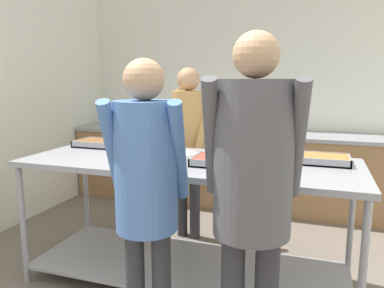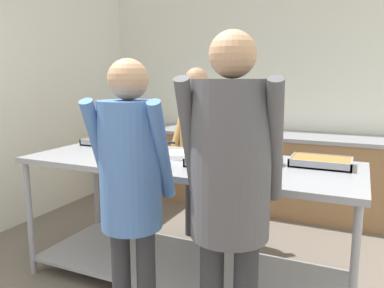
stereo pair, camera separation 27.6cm
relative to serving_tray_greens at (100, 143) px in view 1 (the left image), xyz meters
name	(u,v)px [view 1 (the left image)]	position (x,y,z in m)	size (l,w,h in m)	color
wall_rear	(247,94)	(0.92, 1.95, 0.36)	(4.31, 0.06, 2.65)	silver
wall_left	(5,98)	(-1.21, 0.21, 0.36)	(0.06, 3.60, 2.65)	silver
back_counter	(240,168)	(0.92, 1.58, -0.51)	(4.15, 0.65, 0.90)	olive
serving_counter	(188,201)	(0.90, -0.28, -0.33)	(2.40, 0.90, 0.94)	gray
serving_tray_greens	(100,143)	(0.00, 0.00, 0.00)	(0.40, 0.28, 0.05)	gray
sauce_pan	(140,145)	(0.45, -0.12, 0.03)	(0.42, 0.28, 0.10)	gray
plate_stack	(179,155)	(0.81, -0.22, -0.01)	(0.25, 0.25, 0.04)	white
serving_tray_vegetables	(220,161)	(1.16, -0.35, 0.00)	(0.36, 0.28, 0.05)	gray
broccoli_bowl	(270,158)	(1.47, -0.18, 0.01)	(0.19, 0.19, 0.09)	#3D668C
serving_tray_roast	(320,159)	(1.80, -0.07, 0.00)	(0.39, 0.27, 0.05)	gray
guest_serving_left	(146,179)	(0.94, -1.05, 0.04)	(0.47, 0.38, 1.62)	#2D2D33
guest_serving_right	(253,177)	(1.50, -1.07, 0.10)	(0.50, 0.39, 1.73)	#2D2D33
cook_behind_counter	(188,134)	(0.64, 0.49, 0.05)	(0.45, 0.37, 1.62)	#2D2D33
water_bottle	(175,120)	(0.06, 1.63, 0.04)	(0.07, 0.07, 0.24)	brown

